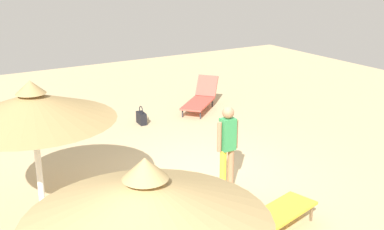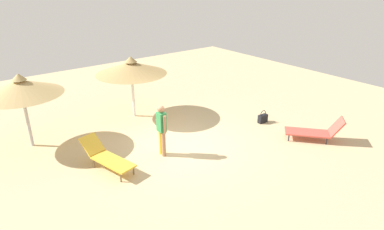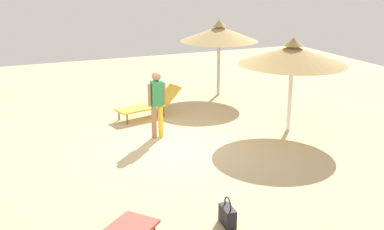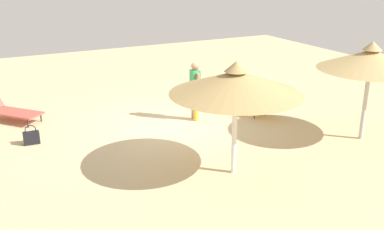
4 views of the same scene
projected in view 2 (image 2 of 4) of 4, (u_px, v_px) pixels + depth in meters
ground at (179, 147)px, 11.39m from camera, size 24.00×24.00×0.10m
parasol_umbrella_far_left at (131, 68)px, 12.94m from camera, size 2.78×2.78×2.49m
parasol_umbrella_near_left at (21, 87)px, 10.56m from camera, size 2.59×2.59×2.55m
lounge_chair_back at (316, 131)px, 11.61m from camera, size 1.73×1.86×0.88m
lounge_chair_edge at (106, 156)px, 9.92m from camera, size 1.03×2.04×0.82m
person_standing_near_right at (162, 127)px, 10.41m from camera, size 0.23×0.47×1.72m
handbag at (263, 118)px, 13.07m from camera, size 0.41×0.21×0.52m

